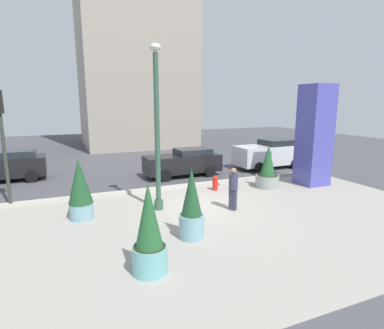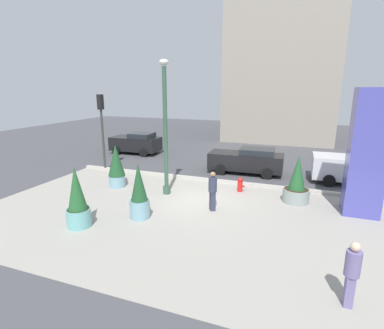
# 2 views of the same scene
# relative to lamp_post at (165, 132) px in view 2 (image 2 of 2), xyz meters

# --- Properties ---
(ground_plane) EXTENTS (60.00, 60.00, 0.00)m
(ground_plane) POSITION_rel_lamp_post_xyz_m (1.95, 3.58, -3.12)
(ground_plane) COLOR #47474C
(plaza_pavement) EXTENTS (18.00, 10.00, 0.02)m
(plaza_pavement) POSITION_rel_lamp_post_xyz_m (1.95, -2.42, -3.12)
(plaza_pavement) COLOR #9E998E
(plaza_pavement) RESTS_ON ground_plane
(curb_strip) EXTENTS (18.00, 0.24, 0.16)m
(curb_strip) POSITION_rel_lamp_post_xyz_m (1.95, 2.70, -3.04)
(curb_strip) COLOR #B7B2A8
(curb_strip) RESTS_ON ground_plane
(lamp_post) EXTENTS (0.44, 0.44, 6.40)m
(lamp_post) POSITION_rel_lamp_post_xyz_m (0.00, 0.00, 0.00)
(lamp_post) COLOR #335642
(lamp_post) RESTS_ON ground_plane
(art_pillar_blue) EXTENTS (1.37, 1.37, 5.17)m
(art_pillar_blue) POSITION_rel_lamp_post_xyz_m (8.63, 0.73, -0.53)
(art_pillar_blue) COLOR #4C4CAD
(art_pillar_blue) RESTS_ON ground_plane
(potted_plant_curbside) EXTENTS (0.90, 0.90, 2.37)m
(potted_plant_curbside) POSITION_rel_lamp_post_xyz_m (-1.57, -4.48, -2.07)
(potted_plant_curbside) COLOR #6BB2B2
(potted_plant_curbside) RESTS_ON ground_plane
(potted_plant_near_left) EXTENTS (0.88, 0.88, 2.28)m
(potted_plant_near_left) POSITION_rel_lamp_post_xyz_m (-2.95, 0.09, -1.96)
(potted_plant_near_left) COLOR #7AA8B7
(potted_plant_near_left) RESTS_ON ground_plane
(potted_plant_mid_plaza) EXTENTS (0.81, 0.81, 2.29)m
(potted_plant_mid_plaza) POSITION_rel_lamp_post_xyz_m (0.20, -2.98, -2.09)
(potted_plant_mid_plaza) COLOR #7AA8B7
(potted_plant_mid_plaza) RESTS_ON ground_plane
(potted_plant_near_right) EXTENTS (1.19, 1.19, 2.21)m
(potted_plant_near_right) POSITION_rel_lamp_post_xyz_m (6.07, 1.07, -2.26)
(potted_plant_near_right) COLOR gray
(potted_plant_near_right) RESTS_ON ground_plane
(fire_hydrant) EXTENTS (0.36, 0.26, 0.75)m
(fire_hydrant) POSITION_rel_lamp_post_xyz_m (3.36, 1.60, -2.75)
(fire_hydrant) COLOR red
(fire_hydrant) RESTS_ON ground_plane
(traffic_light_corner) EXTENTS (0.28, 0.42, 4.74)m
(traffic_light_corner) POSITION_rel_lamp_post_xyz_m (-5.60, 2.66, 0.08)
(traffic_light_corner) COLOR #333833
(traffic_light_corner) RESTS_ON ground_plane
(car_curb_east) EXTENTS (4.49, 2.04, 1.60)m
(car_curb_east) POSITION_rel_lamp_post_xyz_m (3.05, 5.07, -2.30)
(car_curb_east) COLOR black
(car_curb_east) RESTS_ON ground_plane
(car_curb_west) EXTENTS (3.89, 2.12, 1.67)m
(car_curb_west) POSITION_rel_lamp_post_xyz_m (-6.28, 7.74, -2.26)
(car_curb_west) COLOR black
(car_curb_west) RESTS_ON ground_plane
(car_passing_lane) EXTENTS (4.61, 2.18, 1.86)m
(car_passing_lane) POSITION_rel_lamp_post_xyz_m (9.13, 5.07, -2.17)
(car_passing_lane) COLOR silver
(car_passing_lane) RESTS_ON ground_plane
(pedestrian_on_sidewalk) EXTENTS (0.50, 0.50, 1.73)m
(pedestrian_on_sidewalk) POSITION_rel_lamp_post_xyz_m (2.74, -1.21, -2.15)
(pedestrian_on_sidewalk) COLOR #33384C
(pedestrian_on_sidewalk) RESTS_ON ground_plane
(pedestrian_by_curb) EXTENTS (0.37, 0.37, 1.71)m
(pedestrian_by_curb) POSITION_rel_lamp_post_xyz_m (7.52, -5.69, -2.17)
(pedestrian_by_curb) COLOR slate
(pedestrian_by_curb) RESTS_ON ground_plane
(highrise_across_street) EXTENTS (10.16, 11.19, 25.35)m
(highrise_across_street) POSITION_rel_lamp_post_xyz_m (3.65, 20.76, 9.56)
(highrise_across_street) COLOR #9E9384
(highrise_across_street) RESTS_ON ground_plane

